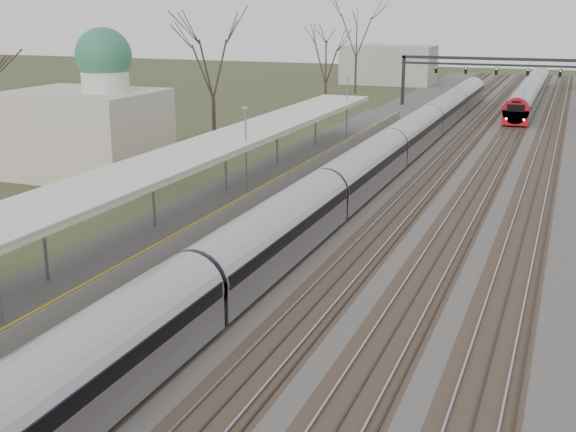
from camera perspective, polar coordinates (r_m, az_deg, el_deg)
name	(u,v)px	position (r m, az deg, el deg)	size (l,w,h in m)	color
track_bed	(443,154)	(60.36, 12.17, 4.80)	(24.00, 160.00, 0.22)	#474442
platform	(250,186)	(46.42, -2.98, 2.39)	(3.50, 69.00, 1.00)	#9E9B93
canopy	(217,145)	(41.73, -5.62, 5.60)	(4.10, 50.00, 3.11)	slate
dome_building	(88,124)	(52.65, -15.55, 7.02)	(10.00, 8.00, 10.30)	beige
signal_gantry	(491,67)	(89.25, 15.71, 11.24)	(21.00, 0.59, 6.08)	black
tree_west_far	(212,55)	(58.15, -6.02, 12.57)	(5.50, 5.50, 11.33)	#2D231C
train_near	(390,150)	(53.79, 8.05, 5.20)	(2.62, 90.21, 3.05)	#A7A9B1
train_far	(530,91)	(97.67, 18.61, 9.34)	(2.62, 45.21, 3.05)	#A7A9B1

